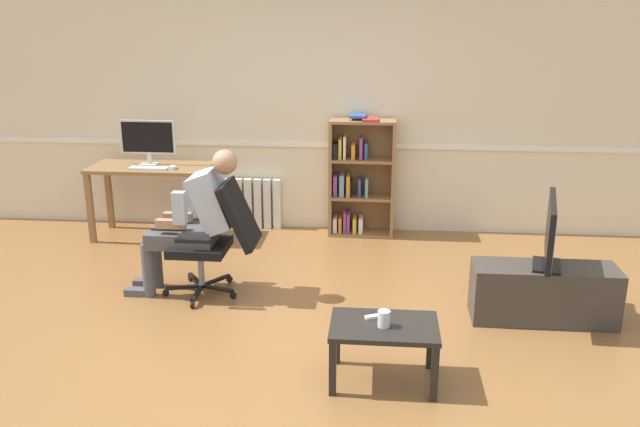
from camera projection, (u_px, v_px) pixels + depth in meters
ground_plane at (288, 340)px, 4.78m from camera, size 18.00×18.00×0.00m
back_wall at (322, 103)px, 6.90m from camera, size 12.00×0.13×2.70m
computer_desk at (151, 177)px, 6.78m from camera, size 1.21×0.56×0.76m
imac_monitor at (148, 139)px, 6.75m from camera, size 0.57×0.14×0.45m
keyboard at (148, 168)px, 6.61m from camera, size 0.38×0.12×0.02m
computer_mouse at (173, 168)px, 6.61m from camera, size 0.06×0.10×0.03m
bookshelf at (358, 179)px, 6.89m from camera, size 0.67×0.29×1.26m
radiator at (249, 203)px, 7.18m from camera, size 0.70×0.08×0.54m
office_chair at (218, 235)px, 5.41m from camera, size 0.80×0.61×0.97m
person_seated at (194, 219)px, 5.38m from camera, size 0.97×0.40×1.23m
tv_stand at (543, 293)px, 5.03m from camera, size 1.07×0.37×0.44m
tv_screen at (550, 232)px, 4.89m from camera, size 0.27×0.77×0.52m
coffee_table at (384, 333)px, 4.16m from camera, size 0.68×0.45×0.40m
drinking_glass at (384, 319)px, 4.10m from camera, size 0.08×0.08×0.10m
spare_remote at (376, 316)px, 4.23m from camera, size 0.15×0.10×0.02m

